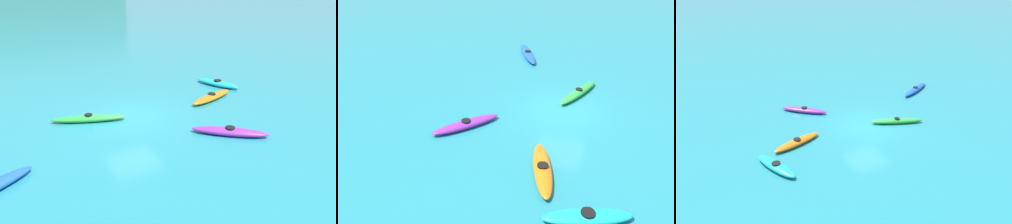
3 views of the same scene
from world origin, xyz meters
TOP-DOWN VIEW (x-y plane):
  - ground_plane at (0.00, 0.00)m, footprint 600.00×600.00m
  - kayak_orange at (4.82, 0.10)m, footprint 3.27×1.63m
  - kayak_green at (-1.98, 0.50)m, footprint 3.36×1.80m
  - kayak_blue at (-6.62, -3.52)m, footprint 3.47×2.18m
  - kayak_purple at (2.78, -3.91)m, footprint 2.86×2.64m
  - kayak_cyan at (6.69, 1.99)m, footprint 1.70×3.03m

SIDE VIEW (x-z plane):
  - ground_plane at x=0.00m, z-range 0.00..0.00m
  - kayak_green at x=-1.98m, z-range -0.02..0.35m
  - kayak_blue at x=-6.62m, z-range -0.02..0.35m
  - kayak_purple at x=2.78m, z-range -0.02..0.35m
  - kayak_orange at x=4.82m, z-range -0.02..0.35m
  - kayak_cyan at x=6.69m, z-range -0.02..0.35m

